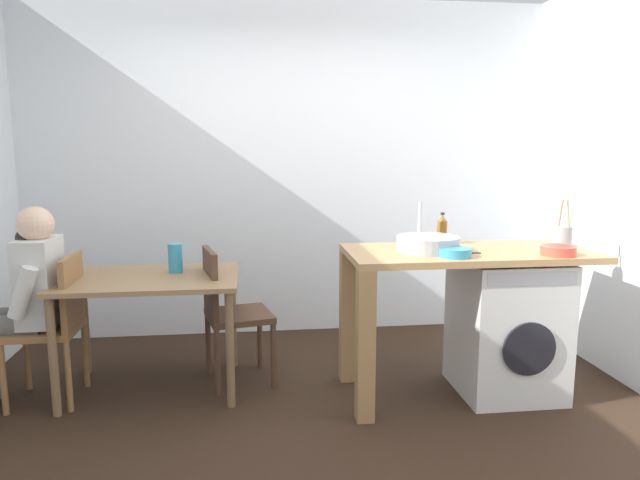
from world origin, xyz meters
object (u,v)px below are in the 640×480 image
Objects in this scene: utensil_crock at (563,236)px; colander at (558,250)px; washing_machine at (506,326)px; dining_table at (150,291)px; vase at (175,258)px; chair_opposite at (228,308)px; bottle_tall_green at (442,230)px; seated_person at (26,295)px; chair_person_seat at (56,320)px; mixing_bowl at (455,252)px.

colander is at bearing -123.70° from utensil_crock.
washing_machine is at bearing 130.74° from colander.
utensil_crock reaches higher than dining_table.
colander is 1.06× the size of vase.
chair_opposite is 4.77× the size of vase.
vase is (0.15, 0.10, 0.19)m from dining_table.
washing_machine is 0.73m from bottle_tall_green.
dining_table is 5.50× the size of colander.
colander is (3.12, -0.43, 0.28)m from seated_person.
colander is (-0.18, -0.27, -0.04)m from utensil_crock.
chair_person_seat is 4.50× the size of colander.
mixing_bowl is at bearing -99.21° from seated_person.
utensil_crock is at bearing -92.80° from chair_person_seat.
mixing_bowl reaches higher than vase.
dining_table is 5.82× the size of vase.
washing_machine is (2.22, -0.31, -0.21)m from dining_table.
dining_table is at bearing -79.46° from chair_person_seat.
utensil_crock is (3.30, -0.16, 0.32)m from seated_person.
dining_table is 1.28× the size of washing_machine.
chair_opposite is (1.02, 0.13, 0.00)m from chair_person_seat.
bottle_tall_green reaches higher than dining_table.
chair_opposite reaches higher than washing_machine.
colander is at bearing -98.16° from chair_person_seat.
dining_table is 1.91m from bottle_tall_green.
chair_person_seat is 0.23m from seated_person.
seated_person reaches higher than vase.
colander reaches higher than dining_table.
dining_table is 2.63m from utensil_crock.
colander is (0.62, -0.02, 0.00)m from mixing_bowl.
seated_person reaches higher than chair_opposite.
seated_person is 2.60m from bottle_tall_green.
seated_person reaches higher than washing_machine.
mixing_bowl is at bearing -15.91° from dining_table.
washing_machine is at bearing -8.03° from dining_table.
dining_table is at bearing 178.10° from bottle_tall_green.
chair_person_seat is at bearing -169.59° from dining_table.
bottle_tall_green is (1.87, -0.06, 0.37)m from dining_table.
mixing_bowl is 0.84m from utensil_crock.
utensil_crock reaches higher than chair_opposite.
chair_opposite is 1.49m from mixing_bowl.
dining_table is 1.22× the size of chair_opposite.
utensil_crock is 2.47m from vase.
mixing_bowl is (2.34, -0.41, 0.44)m from chair_person_seat.
chair_person_seat and chair_opposite have the same top height.
washing_machine is at bearing 65.96° from chair_opposite.
mixing_bowl is 1.76m from vase.
chair_person_seat is 1.00× the size of chair_opposite.
seated_person reaches higher than colander.
vase is at bearing 33.69° from dining_table.
utensil_crock reaches higher than chair_person_seat.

